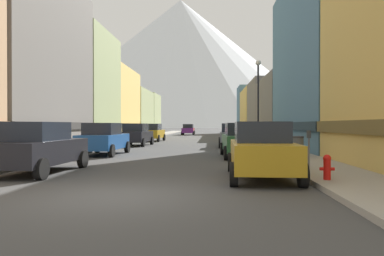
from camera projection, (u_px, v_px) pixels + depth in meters
The scene contains 29 objects.
ground_plane at pixel (117, 196), 8.76m from camera, with size 400.00×400.00×0.00m, color #3D3D3D.
sidewalk_left at pixel (140, 138), 44.04m from camera, with size 2.50×100.00×0.15m, color gray.
sidewalk_right at pixel (246, 138), 43.39m from camera, with size 2.50×100.00×0.15m, color gray.
storefront_left_1 at pixel (10, 64), 24.56m from camera, with size 7.33×12.44×11.70m.
storefront_left_2 at pixel (58, 89), 35.71m from camera, with size 10.20×9.20×10.53m.
storefront_left_3 at pixel (94, 105), 45.79m from camera, with size 9.72×10.96×8.46m.
storefront_left_4 at pixel (121, 114), 57.59m from camera, with size 8.75×11.56×7.02m.
storefront_left_5 at pixel (137, 115), 67.90m from camera, with size 8.13×8.46×7.21m.
storefront_right_1 at pixel (365, 64), 24.99m from camera, with size 10.25×13.86×11.85m.
storefront_right_2 at pixel (292, 111), 38.44m from camera, with size 6.41×12.28×6.53m.
storefront_right_3 at pixel (273, 110), 49.98m from camera, with size 6.35×10.69×7.58m.
storefront_right_4 at pixel (267, 113), 62.55m from camera, with size 8.24×13.49×7.59m.
storefront_right_5 at pixel (256, 111), 73.72m from camera, with size 7.48×8.10×9.20m.
car_left_0 at pixel (38, 147), 13.00m from camera, with size 2.21×4.47×1.78m.
car_left_1 at pixel (103, 139), 20.83m from camera, with size 2.13×4.43×1.78m.
car_left_2 at pixel (136, 134), 29.92m from camera, with size 2.23×4.47×1.78m.
car_left_3 at pixel (152, 132), 38.06m from camera, with size 2.23×4.48×1.78m.
car_right_0 at pixel (262, 150), 11.74m from camera, with size 2.18×4.45×1.78m.
car_right_1 at pixel (242, 140), 19.32m from camera, with size 2.16×4.45×1.78m.
car_right_2 at pixel (232, 135), 28.13m from camera, with size 2.14×4.43×1.78m.
car_driving_0 at pixel (188, 129), 61.17m from camera, with size 2.06×4.40×1.78m.
car_driving_1 at pixel (188, 129), 61.76m from camera, with size 2.06×4.40×1.78m.
fire_hydrant_near at pixel (327, 166), 10.40m from camera, with size 0.40×0.22×0.70m.
parking_meter_near at pixel (309, 143), 13.50m from camera, with size 0.14×0.10×1.33m.
trash_bin_right at pixel (297, 146), 17.88m from camera, with size 0.59×0.59×0.98m.
potted_plant_0 at pixel (12, 145), 17.28m from camera, with size 0.75×0.75×1.03m.
pedestrian_0 at pixel (261, 134), 30.05m from camera, with size 0.36×0.36×1.70m.
streetlamp_right at pixel (258, 90), 24.99m from camera, with size 0.36×0.36×5.86m.
mountain_backdrop at pixel (181, 64), 269.03m from camera, with size 214.47×214.47×91.54m, color white.
Camera 1 is at (2.23, -8.64, 1.69)m, focal length 34.93 mm.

